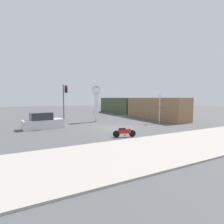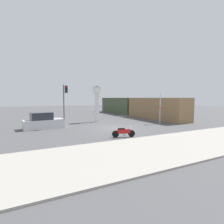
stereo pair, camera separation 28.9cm
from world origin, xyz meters
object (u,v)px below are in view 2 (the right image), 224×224
Objects in this scene: clock_tower at (97,98)px; freight_train at (134,107)px; traffic_light at (65,99)px; parked_car at (43,122)px; motorcycle at (123,132)px; railroad_crossing_signal at (160,108)px.

clock_tower is 11.30m from freight_train.
traffic_light reaches higher than parked_car.
traffic_light is 1.11× the size of parked_car.
motorcycle is 8.43m from traffic_light.
freight_train is (11.48, 15.35, 1.27)m from motorcycle.
traffic_light is at bearing 132.61° from motorcycle.
freight_train is at bearing 17.72° from parked_car.
clock_tower is at bearing 11.64° from parked_car.
railroad_crossing_signal reaches higher than parked_car.
traffic_light is 3.50m from parked_car.
clock_tower is 1.05× the size of traffic_light.
parked_car is (-17.25, -7.62, -0.95)m from freight_train.
freight_train is 5.61× the size of parked_car.
railroad_crossing_signal is (8.53, 4.91, 1.68)m from motorcycle.
freight_train is 5.05× the size of traffic_light.
parked_car is at bearing 165.76° from traffic_light.
clock_tower is 0.21× the size of freight_train.
clock_tower is at bearing 97.79° from motorcycle.
traffic_light is 12.24m from railroad_crossing_signal.
motorcycle is at bearing -150.10° from railroad_crossing_signal.
clock_tower is 1.31× the size of railroad_crossing_signal.
clock_tower is (1.62, 10.09, 2.90)m from motorcycle.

